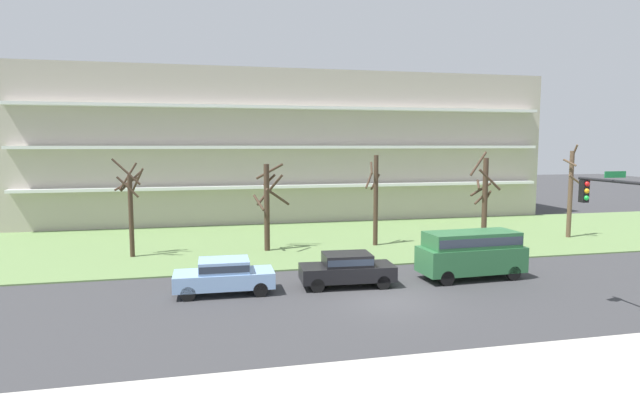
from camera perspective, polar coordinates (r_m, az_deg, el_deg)
ground at (r=22.85m, az=7.46°, el=-10.85°), size 160.00×160.00×0.00m
sidewalk_curb_near at (r=16.04m, az=17.88°, el=-18.40°), size 80.00×4.00×0.15m
grass_lawn_strip at (r=35.94m, az=-0.26°, el=-4.47°), size 80.00×16.00×0.08m
apartment_building at (r=49.03m, az=-3.79°, el=5.86°), size 45.40×12.84×12.86m
tree_far_left at (r=32.15m, az=-20.13°, el=-0.58°), size 1.77×1.84×5.89m
tree_left at (r=32.17m, az=-5.79°, el=-0.34°), size 2.25×2.59×5.50m
tree_center at (r=33.88m, az=6.11°, el=0.15°), size 1.14×1.06×5.97m
tree_right at (r=36.55m, az=17.63°, el=0.37°), size 1.75×1.83×6.18m
tree_far_right at (r=40.61m, az=25.87°, el=0.77°), size 1.25×0.92×6.66m
van_green_near_left at (r=26.88m, az=16.31°, el=-5.40°), size 5.29×2.24×2.36m
sedan_blue_center_left at (r=23.73m, az=-10.51°, el=-8.08°), size 4.42×1.86×1.57m
sedan_black_center_right at (r=24.58m, az=3.00°, el=-7.48°), size 4.50×2.05×1.57m
traffic_signal_mast at (r=21.47m, az=30.98°, el=-2.20°), size 0.90×4.19×5.71m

